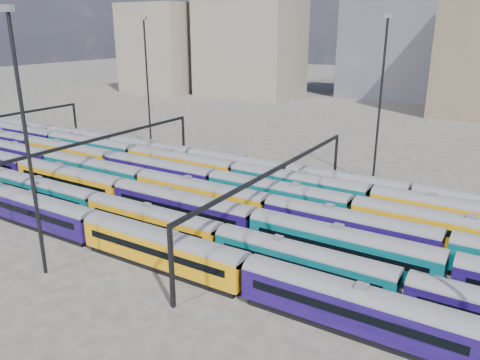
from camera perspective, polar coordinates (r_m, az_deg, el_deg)
The scene contains 13 objects.
ground at distance 63.19m, azimuth -3.67°, elevation -3.99°, with size 500.00×500.00×0.00m, color #3C3733.
rake_0 at distance 48.81m, azimuth -9.52°, elevation -7.83°, with size 100.62×2.95×4.96m.
rake_1 at distance 62.21m, azimuth -17.22°, elevation -2.75°, with size 113.84×2.78×4.66m.
rake_2 at distance 73.13m, azimuth -20.02°, elevation 0.26°, with size 144.98×3.03×5.10m.
rake_3 at distance 57.93m, azimuth 3.42°, elevation -3.27°, with size 123.06×3.00×5.05m.
rake_4 at distance 62.64m, azimuth 4.52°, elevation -1.59°, with size 144.66×3.02×5.09m.
rake_5 at distance 77.24m, azimuth -7.30°, elevation 2.18°, with size 146.41×3.06×5.15m.
rake_6 at distance 82.08m, azimuth -6.01°, elevation 2.96°, with size 111.06×2.71×4.55m.
gantry_1 at distance 73.98m, azimuth -16.61°, elevation 4.12°, with size 0.35×40.35×8.03m.
gantry_2 at distance 56.01m, azimuth 4.60°, elevation 0.44°, with size 0.35×40.35×8.03m.
mast_1 at distance 95.09m, azimuth -11.24°, elevation 11.91°, with size 1.40×0.50×25.60m.
mast_2 at distance 47.67m, azimuth -24.61°, elevation 4.62°, with size 1.40×0.50×25.60m.
mast_3 at distance 74.81m, azimuth 16.79°, elevation 9.87°, with size 1.40×0.50×25.60m.
Camera 1 is at (33.93, -47.70, 23.80)m, focal length 35.00 mm.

